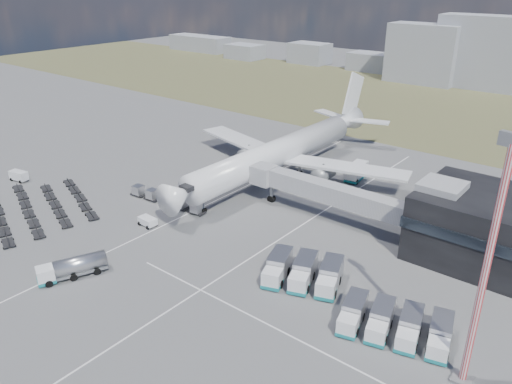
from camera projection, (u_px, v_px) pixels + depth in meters
The scene contains 14 objects.
ground at pixel (165, 232), 81.31m from camera, with size 420.00×420.00×0.00m, color #565659.
grass_strip at pixel (425, 105), 159.76m from camera, with size 420.00×90.00×0.01m, color brown.
lane_markings at pixel (222, 244), 77.83m from camera, with size 47.12×110.00×0.01m.
jet_bridge at pixel (317, 189), 84.71m from camera, with size 30.30×3.80×7.05m.
airliner at pixel (283, 151), 102.27m from camera, with size 51.59×64.53×17.62m.
fuel_tanker at pixel (72, 267), 68.79m from camera, with size 5.75×9.44×2.99m.
pushback_tug at pixel (148, 222), 83.14m from camera, with size 3.22×1.81×1.46m, color silver.
utility_van at pixel (19, 176), 100.99m from camera, with size 3.85×1.74×2.09m, color silver.
catering_truck at pixel (356, 172), 101.68m from camera, with size 3.45×6.85×3.02m.
service_trucks_near at pixel (303, 272), 67.54m from camera, with size 11.77×10.34×2.99m.
service_trucks_far at pixel (395, 324), 57.73m from camera, with size 13.60×9.65×2.73m.
uld_row at pixel (166, 199), 90.60m from camera, with size 17.19×3.45×1.88m.
baggage_dollies at pixel (24, 209), 88.29m from camera, with size 29.35×26.93×0.78m.
floodlight_mast at pixel (486, 271), 46.35m from camera, with size 2.54×2.06×26.63m.
Camera 1 is at (56.60, -46.63, 38.67)m, focal length 35.00 mm.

